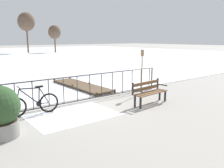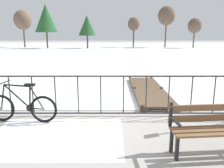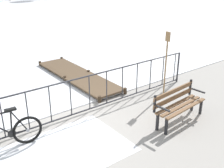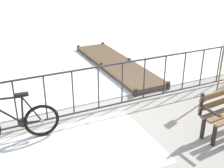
# 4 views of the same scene
# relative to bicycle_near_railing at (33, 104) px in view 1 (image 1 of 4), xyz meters

# --- Properties ---
(ground_plane) EXTENTS (160.00, 160.00, 0.00)m
(ground_plane) POSITION_rel_bicycle_near_railing_xyz_m (1.57, 0.37, -0.37)
(ground_plane) COLOR #9E9991
(snow_patch) EXTENTS (2.75, 1.94, 0.01)m
(snow_patch) POSITION_rel_bicycle_near_railing_xyz_m (0.98, -0.83, -0.36)
(snow_patch) COLOR white
(snow_patch) RESTS_ON ground
(railing_fence) EXTENTS (9.06, 0.06, 1.07)m
(railing_fence) POSITION_rel_bicycle_near_railing_xyz_m (1.57, 0.37, 0.19)
(railing_fence) COLOR #2D2D33
(railing_fence) RESTS_ON ground
(bicycle_near_railing) EXTENTS (1.71, 0.52, 0.97)m
(bicycle_near_railing) POSITION_rel_bicycle_near_railing_xyz_m (0.00, 0.00, 0.00)
(bicycle_near_railing) COLOR black
(bicycle_near_railing) RESTS_ON ground
(park_bench) EXTENTS (1.64, 0.62, 0.89)m
(park_bench) POSITION_rel_bicycle_near_railing_xyz_m (3.96, -1.40, 0.14)
(park_bench) COLOR brown
(park_bench) RESTS_ON ground
(oar_upright) EXTENTS (0.04, 0.16, 1.98)m
(oar_upright) POSITION_rel_bicycle_near_railing_xyz_m (4.91, -0.08, 0.77)
(oar_upright) COLOR #937047
(oar_upright) RESTS_ON ground
(wooden_dock) EXTENTS (1.10, 4.34, 0.20)m
(wooden_dock) POSITION_rel_bicycle_near_railing_xyz_m (3.46, 2.79, -0.25)
(wooden_dock) COLOR brown
(wooden_dock) RESTS_ON ground
(tree_centre) EXTENTS (2.18, 2.18, 4.74)m
(tree_centre) POSITION_rel_bicycle_near_railing_xyz_m (15.47, 31.77, 3.14)
(tree_centre) COLOR brown
(tree_centre) RESTS_ON ground
(tree_far_east) EXTENTS (2.83, 2.83, 6.77)m
(tree_far_east) POSITION_rel_bicycle_near_railing_xyz_m (11.26, 33.51, 4.82)
(tree_far_east) COLOR brown
(tree_far_east) RESTS_ON ground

